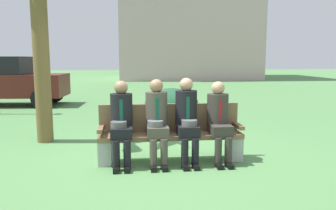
% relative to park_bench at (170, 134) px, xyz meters
% --- Properties ---
extents(ground_plane, '(80.00, 80.00, 0.00)m').
position_rel_park_bench_xyz_m(ground_plane, '(-0.14, 0.04, -0.43)').
color(ground_plane, '#52874C').
extents(park_bench, '(2.27, 0.44, 0.90)m').
position_rel_park_bench_xyz_m(park_bench, '(0.00, 0.00, 0.00)').
color(park_bench, brown).
rests_on(park_bench, ground).
extents(seated_man_leftmost, '(0.34, 0.72, 1.29)m').
position_rel_park_bench_xyz_m(seated_man_leftmost, '(-0.77, -0.14, 0.29)').
color(seated_man_leftmost, black).
rests_on(seated_man_leftmost, ground).
extents(seated_man_centerleft, '(0.34, 0.72, 1.31)m').
position_rel_park_bench_xyz_m(seated_man_centerleft, '(-0.23, -0.13, 0.30)').
color(seated_man_centerleft, '#4C473D').
rests_on(seated_man_centerleft, ground).
extents(seated_man_centerright, '(0.34, 0.72, 1.33)m').
position_rel_park_bench_xyz_m(seated_man_centerright, '(0.25, -0.13, 0.30)').
color(seated_man_centerright, black).
rests_on(seated_man_centerright, ground).
extents(seated_man_rightmost, '(0.34, 0.72, 1.27)m').
position_rel_park_bench_xyz_m(seated_man_rightmost, '(0.76, -0.13, 0.28)').
color(seated_man_rightmost, '#38332D').
rests_on(seated_man_rightmost, ground).
extents(shrub_near_bench, '(1.39, 1.28, 0.87)m').
position_rel_park_bench_xyz_m(shrub_near_bench, '(0.42, 3.22, 0.00)').
color(shrub_near_bench, '#245637').
rests_on(shrub_near_bench, ground).
extents(parked_car_near, '(3.99, 1.92, 1.68)m').
position_rel_park_bench_xyz_m(parked_car_near, '(-4.85, 6.81, 0.40)').
color(parked_car_near, '#591E19').
rests_on(parked_car_near, ground).
extents(building_backdrop, '(10.91, 8.56, 11.18)m').
position_rel_park_bench_xyz_m(building_backdrop, '(3.86, 21.99, 5.18)').
color(building_backdrop, '#C6A4A7').
rests_on(building_backdrop, ground).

